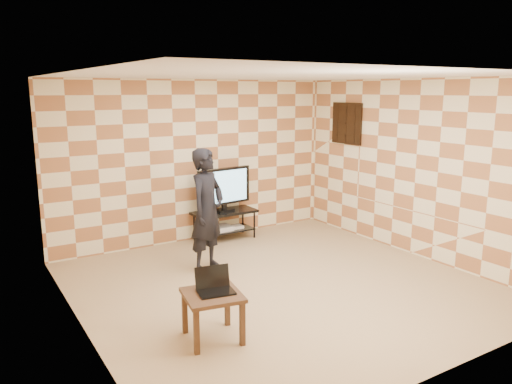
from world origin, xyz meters
TOP-DOWN VIEW (x-y plane):
  - floor at (0.00, 0.00)m, footprint 5.00×5.00m
  - wall_back at (0.00, 2.50)m, footprint 5.00×0.02m
  - wall_front at (0.00, -2.50)m, footprint 5.00×0.02m
  - wall_left at (-2.50, 0.00)m, footprint 0.02×5.00m
  - wall_right at (2.50, 0.00)m, footprint 0.02×5.00m
  - ceiling at (0.00, 0.00)m, footprint 5.00×5.00m
  - wall_art at (2.47, 1.55)m, footprint 0.04×0.72m
  - tv_stand at (0.36, 2.21)m, footprint 1.09×0.49m
  - tv at (0.36, 2.20)m, footprint 1.02×0.23m
  - dvd_player at (0.23, 2.20)m, footprint 0.46×0.34m
  - game_console at (0.57, 2.16)m, footprint 0.23×0.17m
  - side_table at (-1.41, -0.83)m, footprint 0.65×0.65m
  - laptop at (-1.37, -0.79)m, footprint 0.41×0.35m
  - person at (-0.54, 1.04)m, footprint 0.76×0.68m

SIDE VIEW (x-z plane):
  - floor at x=0.00m, z-range 0.00..0.00m
  - game_console at x=0.57m, z-range 0.17..0.22m
  - dvd_player at x=0.23m, z-range 0.17..0.25m
  - tv_stand at x=0.36m, z-range 0.12..0.62m
  - side_table at x=-1.41m, z-range 0.16..0.66m
  - laptop at x=-1.37m, z-range 0.43..0.67m
  - person at x=-0.54m, z-range 0.00..1.74m
  - tv at x=0.36m, z-range 0.54..1.28m
  - wall_back at x=0.00m, z-range 0.00..2.70m
  - wall_front at x=0.00m, z-range 0.00..2.70m
  - wall_left at x=-2.50m, z-range 0.00..2.70m
  - wall_right at x=2.50m, z-range 0.00..2.70m
  - wall_art at x=2.47m, z-range 1.59..2.31m
  - ceiling at x=0.00m, z-range 2.69..2.71m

